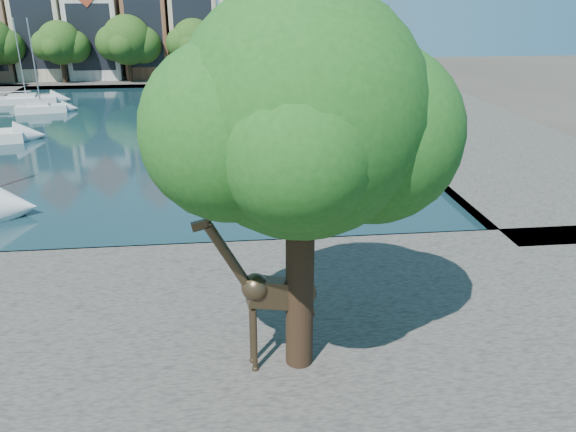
# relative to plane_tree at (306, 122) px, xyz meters

# --- Properties ---
(ground) EXTENTS (160.00, 160.00, 0.00)m
(ground) POSITION_rel_plane_tree_xyz_m (-7.62, 9.01, -7.67)
(ground) COLOR #38332B
(ground) RESTS_ON ground
(water_basin) EXTENTS (38.00, 50.00, 0.08)m
(water_basin) POSITION_rel_plane_tree_xyz_m (-7.62, 33.01, -7.63)
(water_basin) COLOR black
(water_basin) RESTS_ON ground
(near_quay) EXTENTS (50.00, 14.00, 0.50)m
(near_quay) POSITION_rel_plane_tree_xyz_m (-7.62, 2.01, -7.42)
(near_quay) COLOR #514D46
(near_quay) RESTS_ON ground
(far_quay) EXTENTS (60.00, 16.00, 0.50)m
(far_quay) POSITION_rel_plane_tree_xyz_m (-7.62, 65.01, -7.42)
(far_quay) COLOR #514D46
(far_quay) RESTS_ON ground
(right_quay) EXTENTS (14.00, 52.00, 0.50)m
(right_quay) POSITION_rel_plane_tree_xyz_m (17.38, 33.01, -7.42)
(right_quay) COLOR #514D46
(right_quay) RESTS_ON ground
(plane_tree) EXTENTS (8.32, 6.40, 10.62)m
(plane_tree) POSITION_rel_plane_tree_xyz_m (0.00, 0.00, 0.00)
(plane_tree) COLOR #332114
(plane_tree) RESTS_ON near_quay
(townhouse_west_mid) EXTENTS (5.94, 9.18, 16.79)m
(townhouse_west_mid) POSITION_rel_plane_tree_xyz_m (-24.62, 64.99, 0.56)
(townhouse_west_mid) COLOR #C1B595
(townhouse_west_mid) RESTS_ON far_quay
(townhouse_west_inner) EXTENTS (6.43, 9.18, 15.15)m
(townhouse_west_inner) POSITION_rel_plane_tree_xyz_m (-18.12, 64.99, -0.32)
(townhouse_west_inner) COLOR beige
(townhouse_west_inner) RESTS_ON far_quay
(townhouse_center) EXTENTS (5.44, 9.18, 16.93)m
(townhouse_center) POSITION_rel_plane_tree_xyz_m (-11.62, 64.99, 0.69)
(townhouse_center) COLOR brown
(townhouse_center) RESTS_ON far_quay
(townhouse_east_inner) EXTENTS (5.94, 9.18, 15.79)m
(townhouse_east_inner) POSITION_rel_plane_tree_xyz_m (-5.62, 64.99, 0.06)
(townhouse_east_inner) COLOR tan
(townhouse_east_inner) RESTS_ON far_quay
(townhouse_east_mid) EXTENTS (6.43, 9.18, 16.65)m
(townhouse_east_mid) POSITION_rel_plane_tree_xyz_m (0.88, 64.99, 0.43)
(townhouse_east_mid) COLOR beige
(townhouse_east_mid) RESTS_ON far_quay
(townhouse_east_end) EXTENTS (5.44, 9.18, 14.43)m
(townhouse_east_end) POSITION_rel_plane_tree_xyz_m (7.38, 64.99, -0.56)
(townhouse_east_end) COLOR #8A5A42
(townhouse_east_end) RESTS_ON far_quay
(far_tree_west) EXTENTS (6.76, 5.20, 7.36)m
(far_tree_west) POSITION_rel_plane_tree_xyz_m (-21.52, 59.50, -2.60)
(far_tree_west) COLOR #332114
(far_tree_west) RESTS_ON far_quay
(far_tree_mid_west) EXTENTS (7.80, 6.00, 8.00)m
(far_tree_mid_west) POSITION_rel_plane_tree_xyz_m (-13.51, 59.50, -2.38)
(far_tree_mid_west) COLOR #332114
(far_tree_mid_west) RESTS_ON far_quay
(far_tree_mid_east) EXTENTS (7.02, 5.40, 7.52)m
(far_tree_mid_east) POSITION_rel_plane_tree_xyz_m (-5.52, 59.50, -2.54)
(far_tree_mid_east) COLOR #332114
(far_tree_mid_east) RESTS_ON far_quay
(far_tree_east) EXTENTS (7.54, 5.80, 7.84)m
(far_tree_east) POSITION_rel_plane_tree_xyz_m (2.49, 59.50, -2.43)
(far_tree_east) COLOR #332114
(far_tree_east) RESTS_ON far_quay
(far_tree_far_east) EXTENTS (6.76, 5.20, 7.36)m
(far_tree_far_east) POSITION_rel_plane_tree_xyz_m (10.48, 59.50, -2.60)
(far_tree_far_east) COLOR #332114
(far_tree_far_east) RESTS_ON far_quay
(giraffe_statue) EXTENTS (3.34, 0.79, 4.76)m
(giraffe_statue) POSITION_rel_plane_tree_xyz_m (-0.93, -0.00, -4.83)
(giraffe_statue) COLOR #382B1C
(giraffe_statue) RESTS_ON near_quay
(sailboat_left_d) EXTENTS (4.83, 2.50, 8.64)m
(sailboat_left_d) POSITION_rel_plane_tree_xyz_m (-19.62, 42.41, -7.04)
(sailboat_left_d) COLOR silver
(sailboat_left_d) RESTS_ON water_basin
(sailboat_left_e) EXTENTS (6.30, 2.98, 8.47)m
(sailboat_left_e) POSITION_rel_plane_tree_xyz_m (-22.62, 47.73, -7.09)
(sailboat_left_e) COLOR silver
(sailboat_left_e) RESTS_ON water_basin
(sailboat_right_a) EXTENTS (6.08, 3.76, 10.13)m
(sailboat_right_a) POSITION_rel_plane_tree_xyz_m (7.38, 19.17, -7.03)
(sailboat_right_a) COLOR white
(sailboat_right_a) RESTS_ON water_basin
(sailboat_right_b) EXTENTS (6.72, 3.22, 8.82)m
(sailboat_right_b) POSITION_rel_plane_tree_xyz_m (7.38, 28.51, -7.13)
(sailboat_right_b) COLOR navy
(sailboat_right_b) RESTS_ON water_basin
(sailboat_right_c) EXTENTS (7.01, 3.35, 11.25)m
(sailboat_right_c) POSITION_rel_plane_tree_xyz_m (4.96, 40.07, -6.98)
(sailboat_right_c) COLOR white
(sailboat_right_c) RESTS_ON water_basin
(sailboat_right_d) EXTENTS (5.76, 2.15, 9.98)m
(sailboat_right_d) POSITION_rel_plane_tree_xyz_m (6.73, 50.59, -7.02)
(sailboat_right_d) COLOR white
(sailboat_right_d) RESTS_ON water_basin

